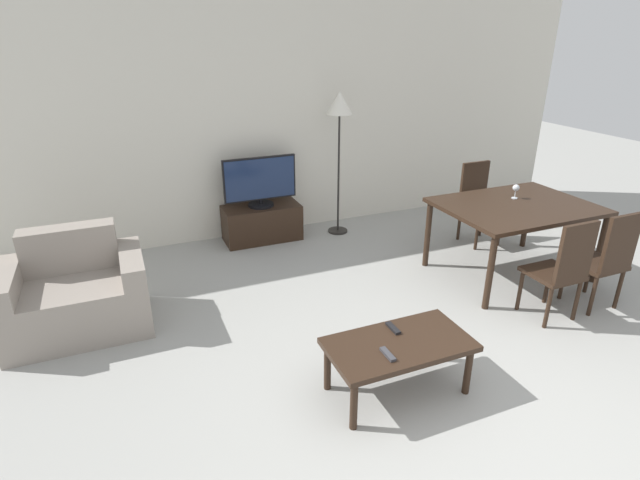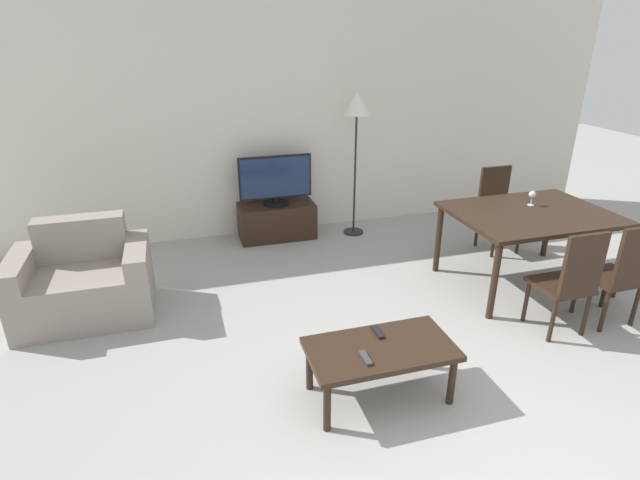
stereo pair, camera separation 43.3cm
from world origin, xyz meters
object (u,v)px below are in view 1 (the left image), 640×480
tv (260,182)px  dining_chair_near_right (606,257)px  armchair (76,296)px  dining_table (516,211)px  tv_stand (262,223)px  dining_chair_far (478,200)px  wine_glass_left (516,189)px  dining_chair_near (562,267)px  remote_secondary (393,328)px  remote_primary (388,354)px  coffee_table (399,348)px  floor_lamp (339,113)px

tv → dining_chair_near_right: size_ratio=0.92×
armchair → dining_table: (4.04, -0.59, 0.38)m
dining_chair_near_right → tv_stand: bearing=130.8°
dining_chair_far → wine_glass_left: bearing=-101.7°
dining_chair_near_right → wine_glass_left: (-0.15, 1.01, 0.35)m
wine_glass_left → armchair: bearing=174.1°
dining_chair_near → remote_secondary: bearing=-175.5°
remote_primary → tv_stand: bearing=88.8°
armchair → tv: size_ratio=1.30×
dining_chair_near → dining_chair_near_right: bearing=0.0°
coffee_table → armchair: bearing=139.8°
remote_primary → wine_glass_left: wine_glass_left is taller
armchair → coffee_table: (2.05, -1.73, 0.05)m
armchair → dining_chair_near: bearing=-20.9°
coffee_table → dining_chair_far: 3.02m
tv_stand → dining_chair_near: (1.82, -2.71, 0.29)m
dining_chair_far → remote_primary: size_ratio=6.21×
dining_chair_far → remote_primary: bearing=-138.8°
dining_table → remote_primary: bearing=-149.9°
coffee_table → wine_glass_left: wine_glass_left is taller
dining_table → remote_secondary: (-1.96, -0.99, -0.27)m
tv → dining_chair_far: 2.54m
armchair → tv: tv is taller
coffee_table → wine_glass_left: 2.53m
armchair → remote_secondary: size_ratio=7.39×
tv_stand → dining_chair_far: dining_chair_far is taller
dining_chair_near_right → dining_chair_far: bearing=90.0°
dining_table → dining_chair_near_right: bearing=-73.4°
armchair → dining_chair_near: size_ratio=1.19×
dining_chair_near → remote_secondary: dining_chair_near is taller
remote_primary → wine_glass_left: 2.69m
dining_chair_near → remote_primary: size_ratio=6.21×
remote_secondary → dining_chair_far: bearing=39.9°
dining_table → dining_chair_near_right: 0.91m
dining_table → wine_glass_left: (0.11, 0.16, 0.17)m
tv_stand → coffee_table: tv_stand is taller
dining_table → floor_lamp: 2.20m
dining_chair_near_right → remote_primary: dining_chair_near_right is taller
remote_primary → wine_glass_left: size_ratio=1.03×
tv_stand → dining_table: dining_table is taller
dining_table → remote_primary: size_ratio=9.75×
armchair → remote_primary: armchair is taller
coffee_table → dining_chair_near_right: size_ratio=1.05×
coffee_table → remote_primary: bearing=-145.6°
dining_chair_near_right → wine_glass_left: dining_chair_near_right is taller
tv → remote_secondary: bearing=-87.6°
tv → dining_chair_near: bearing=-56.0°
remote_secondary → wine_glass_left: wine_glass_left is taller
dining_chair_near → tv: bearing=124.0°
tv_stand → remote_secondary: tv_stand is taller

